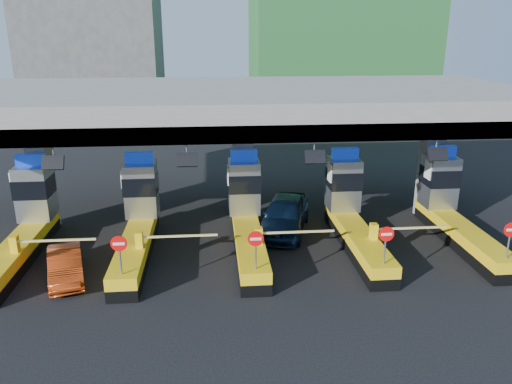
{
  "coord_description": "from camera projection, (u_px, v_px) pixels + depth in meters",
  "views": [
    {
      "loc": [
        -1.53,
        -21.67,
        9.59
      ],
      "look_at": [
        0.43,
        0.0,
        2.58
      ],
      "focal_mm": 35.0,
      "sensor_mm": 36.0,
      "label": 1
    }
  ],
  "objects": [
    {
      "name": "ground",
      "position": [
        247.0,
        244.0,
        23.61
      ],
      "size": [
        120.0,
        120.0,
        0.0
      ],
      "primitive_type": "plane",
      "color": "black",
      "rests_on": "ground"
    },
    {
      "name": "toll_canopy",
      "position": [
        242.0,
        106.0,
        24.45
      ],
      "size": [
        28.0,
        12.09,
        7.0
      ],
      "color": "slate",
      "rests_on": "ground"
    },
    {
      "name": "toll_lane_far_left",
      "position": [
        27.0,
        221.0,
        22.59
      ],
      "size": [
        4.43,
        8.0,
        4.16
      ],
      "color": "black",
      "rests_on": "ground"
    },
    {
      "name": "toll_lane_left",
      "position": [
        139.0,
        218.0,
        23.02
      ],
      "size": [
        4.43,
        8.0,
        4.16
      ],
      "color": "black",
      "rests_on": "ground"
    },
    {
      "name": "toll_lane_center",
      "position": [
        246.0,
        214.0,
        23.45
      ],
      "size": [
        4.43,
        8.0,
        4.16
      ],
      "color": "black",
      "rests_on": "ground"
    },
    {
      "name": "toll_lane_right",
      "position": [
        350.0,
        211.0,
        23.88
      ],
      "size": [
        4.43,
        8.0,
        4.16
      ],
      "color": "black",
      "rests_on": "ground"
    },
    {
      "name": "toll_lane_far_right",
      "position": [
        451.0,
        208.0,
        24.3
      ],
      "size": [
        4.43,
        8.0,
        4.16
      ],
      "color": "black",
      "rests_on": "ground"
    },
    {
      "name": "bg_building_concrete",
      "position": [
        93.0,
        37.0,
        53.78
      ],
      "size": [
        14.0,
        10.0,
        18.0
      ],
      "primitive_type": "cube",
      "color": "#4C4C49",
      "rests_on": "ground"
    },
    {
      "name": "van",
      "position": [
        284.0,
        215.0,
        24.87
      ],
      "size": [
        3.54,
        5.63,
        1.78
      ],
      "primitive_type": "imported",
      "rotation": [
        0.0,
        0.0,
        -0.3
      ],
      "color": "black",
      "rests_on": "ground"
    },
    {
      "name": "red_car",
      "position": [
        66.0,
        265.0,
        20.11
      ],
      "size": [
        2.24,
        3.89,
        1.21
      ],
      "primitive_type": "imported",
      "rotation": [
        0.0,
        0.0,
        0.28
      ],
      "color": "#9E2F0C",
      "rests_on": "ground"
    }
  ]
}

